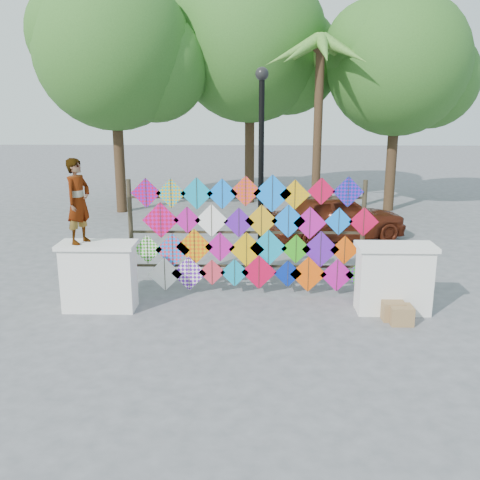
{
  "coord_description": "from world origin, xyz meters",
  "views": [
    {
      "loc": [
        0.12,
        -9.5,
        3.74
      ],
      "look_at": [
        -0.12,
        0.6,
        1.14
      ],
      "focal_mm": 40.0,
      "sensor_mm": 36.0,
      "label": 1
    }
  ],
  "objects_px": {
    "lamppost": "(261,154)",
    "kite_rack": "(250,236)",
    "vendor_woman": "(78,201)",
    "sedan": "(336,217)"
  },
  "relations": [
    {
      "from": "sedan",
      "to": "lamppost",
      "type": "bearing_deg",
      "value": 126.14
    },
    {
      "from": "vendor_woman",
      "to": "sedan",
      "type": "height_order",
      "value": "vendor_woman"
    },
    {
      "from": "kite_rack",
      "to": "sedan",
      "type": "xyz_separation_m",
      "value": [
        2.36,
        4.36,
        -0.53
      ]
    },
    {
      "from": "kite_rack",
      "to": "sedan",
      "type": "bearing_deg",
      "value": 61.63
    },
    {
      "from": "kite_rack",
      "to": "lamppost",
      "type": "height_order",
      "value": "lamppost"
    },
    {
      "from": "vendor_woman",
      "to": "sedan",
      "type": "distance_m",
      "value": 7.69
    },
    {
      "from": "lamppost",
      "to": "kite_rack",
      "type": "bearing_deg",
      "value": -99.9
    },
    {
      "from": "vendor_woman",
      "to": "kite_rack",
      "type": "bearing_deg",
      "value": -52.21
    },
    {
      "from": "vendor_woman",
      "to": "lamppost",
      "type": "distance_m",
      "value": 4.0
    },
    {
      "from": "kite_rack",
      "to": "sedan",
      "type": "relative_size",
      "value": 1.26
    }
  ]
}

